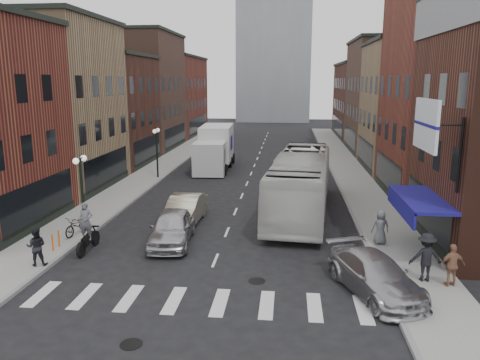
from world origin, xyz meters
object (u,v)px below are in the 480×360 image
sedan_left_near (172,227)px  billboard_sign (428,126)px  motorcycle_rider (87,229)px  ped_left_solo (36,246)px  bike_rack (56,241)px  box_truck (215,148)px  sedan_left_far (185,210)px  ped_right_a (426,257)px  parked_bicycle (77,225)px  curb_car (375,275)px  streetlamp_near (81,179)px  streetlamp_far (157,144)px  ped_right_c (380,227)px  transit_bus (301,183)px  ped_right_b (452,265)px

sedan_left_near → billboard_sign: bearing=-17.8°
motorcycle_rider → ped_left_solo: bearing=-127.7°
bike_rack → box_truck: 21.91m
sedan_left_far → ped_right_a: 13.10m
parked_bicycle → ped_right_a: ped_right_a is taller
bike_rack → parked_bicycle: size_ratio=0.43×
billboard_sign → curb_car: bearing=-134.3°
streetlamp_near → motorcycle_rider: streetlamp_near is taller
streetlamp_far → sedan_left_near: (4.94, -15.00, -2.09)m
box_truck → ped_right_a: (12.03, -23.34, -0.78)m
bike_rack → ped_right_a: ped_right_a is taller
parked_bicycle → ped_right_c: size_ratio=1.11×
ped_left_solo → curb_car: bearing=160.1°
streetlamp_near → billboard_sign: bearing=-12.3°
curb_car → streetlamp_far: bearing=104.2°
streetlamp_near → sedan_left_far: streetlamp_near is taller
transit_bus → ped_right_a: (4.66, -9.80, -0.72)m
curb_car → ped_right_b: ped_right_b is taller
ped_right_c → ped_right_a: bearing=97.1°
transit_bus → ped_right_a: 10.87m
box_truck → parked_bicycle: (-4.08, -19.36, -1.25)m
streetlamp_far → box_truck: bearing=50.2°
transit_bus → ped_right_a: transit_bus is taller
streetlamp_far → transit_bus: 14.39m
parked_bicycle → motorcycle_rider: bearing=-42.8°
streetlamp_near → sedan_left_near: (4.94, -1.00, -2.09)m
billboard_sign → streetlamp_near: 16.68m
sedan_left_far → ped_right_b: 14.06m
box_truck → bike_rack: bearing=-103.7°
sedan_left_near → parked_bicycle: 5.06m
billboard_sign → transit_bus: (-4.64, 8.73, -4.30)m
curb_car → parked_bicycle: bearing=139.1°
transit_bus → sedan_left_far: transit_bus is taller
billboard_sign → sedan_left_near: 12.51m
transit_bus → sedan_left_far: (-6.51, -2.95, -1.04)m
ped_right_c → streetlamp_near: bearing=-7.6°
billboard_sign → sedan_left_near: billboard_sign is taller
bike_rack → sedan_left_far: size_ratio=0.17×
parked_bicycle → ped_right_a: bearing=-2.2°
box_truck → ped_right_c: size_ratio=5.28×
motorcycle_rider → bike_rack: bearing=-179.7°
streetlamp_far → motorcycle_rider: size_ratio=1.72×
sedan_left_far → parked_bicycle: size_ratio=2.57×
ped_left_solo → ped_right_b: (16.89, -0.31, -0.00)m
bike_rack → ped_left_solo: bearing=-84.6°
sedan_left_far → curb_car: 12.03m
ped_left_solo → ped_right_c: bearing=179.9°
streetlamp_near → ped_right_a: (16.01, -4.57, -1.79)m
streetlamp_far → box_truck: 6.29m
streetlamp_far → parked_bicycle: bearing=-90.4°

